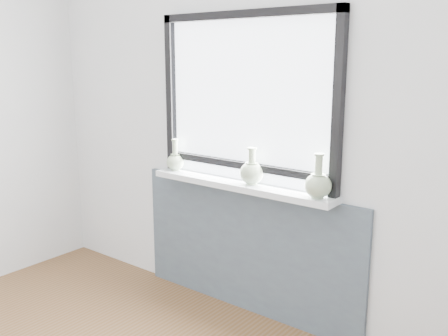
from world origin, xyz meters
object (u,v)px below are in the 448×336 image
Objects in this scene: vase_a at (175,161)px; vase_c at (318,184)px; windowsill at (239,185)px; vase_b at (252,172)px.

vase_a is 0.86× the size of vase_c.
vase_b is (0.09, 0.01, 0.10)m from windowsill.
windowsill is at bearing -0.66° from vase_a.
vase_b is 0.47m from vase_c.
windowsill is 6.01× the size of vase_a.
vase_b is at bearing 6.17° from windowsill.
vase_a is at bearing 178.49° from vase_c.
vase_c reaches higher than vase_b.
vase_c is (0.47, -0.03, 0.00)m from vase_b.
vase_c reaches higher than windowsill.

